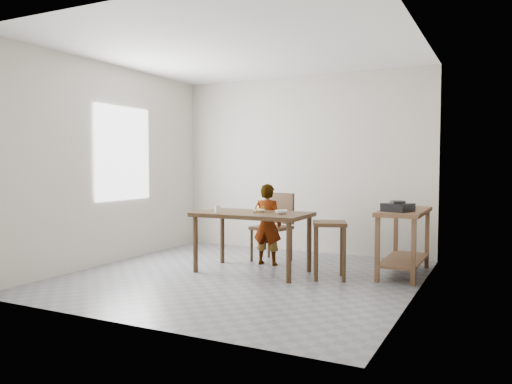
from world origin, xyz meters
The scene contains 17 objects.
floor centered at (0.00, 0.00, -0.02)m, with size 4.00×4.00×0.04m, color slate.
ceiling centered at (0.00, 0.00, 2.72)m, with size 4.00×4.00×0.04m, color white.
wall_back centered at (0.00, 2.02, 1.35)m, with size 4.00×0.04×2.70m, color beige.
wall_front centered at (0.00, -2.02, 1.35)m, with size 4.00×0.04×2.70m, color beige.
wall_left centered at (-2.02, 0.00, 1.35)m, with size 0.04×4.00×2.70m, color beige.
wall_right centered at (2.02, 0.00, 1.35)m, with size 0.04×4.00×2.70m, color beige.
window_pane centered at (-1.97, 0.20, 1.50)m, with size 0.02×1.10×1.30m, color white.
dining_table centered at (0.00, 0.30, 0.38)m, with size 1.40×0.80×0.75m, color #382514, non-canonical shape.
prep_counter centered at (1.72, 1.00, 0.40)m, with size 0.50×1.20×0.80m, color brown, non-canonical shape.
child centered at (-0.03, 0.80, 0.55)m, with size 0.40×0.26×1.09m, color white.
dining_chair centered at (-0.08, 1.04, 0.47)m, with size 0.46×0.46×0.95m, color #382514, non-canonical shape.
stool centered at (0.98, 0.38, 0.34)m, with size 0.38×0.38×0.68m, color #382514, non-canonical shape.
glass_tumbler centered at (-0.40, 0.13, 0.80)m, with size 0.07×0.07×0.09m, color silver.
small_bowl centered at (0.40, 0.27, 0.77)m, with size 0.15×0.15×0.05m, color silver.
banana centered at (0.07, 0.34, 0.78)m, with size 0.16×0.11×0.06m, color #FEE44B, non-canonical shape.
serving_bowl centered at (1.67, 1.21, 0.83)m, with size 0.24×0.24×0.06m, color silver.
gas_burner centered at (1.70, 0.70, 0.85)m, with size 0.29×0.29×0.10m, color black.
Camera 1 is at (2.80, -5.21, 1.35)m, focal length 35.00 mm.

